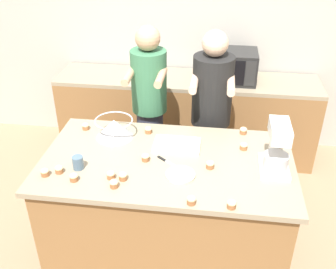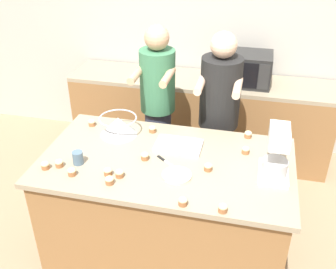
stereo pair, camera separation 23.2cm
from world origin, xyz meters
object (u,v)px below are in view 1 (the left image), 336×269
(stand_mixer, at_px, (277,150))
(mixing_bowl, at_px, (114,128))
(microwave_oven, at_px, (232,66))
(cupcake_1, at_px, (244,146))
(knife, at_px, (167,161))
(cupcake_6, at_px, (210,165))
(cupcake_3, at_px, (123,176))
(cupcake_5, at_px, (111,175))
(cupcake_0, at_px, (148,130))
(cupcake_10, at_px, (232,204))
(small_plate, at_px, (180,175))
(cupcake_11, at_px, (191,200))
(cupcake_13, at_px, (146,157))
(cupcake_9, at_px, (45,172))
(cupcake_4, at_px, (59,169))
(baking_tray, at_px, (177,144))
(cupcake_8, at_px, (243,130))
(person_right, at_px, (211,118))
(drinking_glass, at_px, (78,163))
(person_left, at_px, (150,112))
(cupcake_2, at_px, (74,177))
(cupcake_7, at_px, (114,183))
(cupcake_12, at_px, (86,126))

(stand_mixer, distance_m, mixing_bowl, 1.25)
(microwave_oven, distance_m, cupcake_1, 1.37)
(knife, bearing_deg, cupcake_6, -6.29)
(cupcake_3, height_order, cupcake_5, same)
(microwave_oven, xyz_separation_m, cupcake_5, (-0.80, -1.84, -0.12))
(cupcake_0, relative_size, cupcake_10, 1.00)
(small_plate, relative_size, cupcake_11, 3.45)
(cupcake_1, xyz_separation_m, cupcake_13, (-0.70, -0.25, 0.00))
(mixing_bowl, relative_size, cupcake_9, 5.13)
(cupcake_4, height_order, cupcake_5, same)
(stand_mixer, distance_m, baking_tray, 0.75)
(stand_mixer, bearing_deg, cupcake_8, 112.73)
(cupcake_5, height_order, cupcake_8, same)
(cupcake_5, height_order, cupcake_10, same)
(person_right, distance_m, knife, 0.86)
(baking_tray, relative_size, cupcake_9, 6.00)
(cupcake_8, bearing_deg, small_plate, -124.69)
(cupcake_10, bearing_deg, drinking_glass, 165.51)
(baking_tray, height_order, small_plate, baking_tray)
(person_left, distance_m, cupcake_4, 1.13)
(person_left, height_order, person_right, person_left)
(cupcake_2, relative_size, cupcake_11, 1.00)
(cupcake_4, relative_size, cupcake_13, 1.00)
(small_plate, bearing_deg, cupcake_10, -39.22)
(stand_mixer, distance_m, cupcake_5, 1.14)
(mixing_bowl, height_order, cupcake_7, mixing_bowl)
(person_left, distance_m, small_plate, 1.04)
(stand_mixer, height_order, cupcake_4, stand_mixer)
(cupcake_1, distance_m, cupcake_3, 0.95)
(baking_tray, height_order, cupcake_6, cupcake_6)
(cupcake_1, bearing_deg, cupcake_7, -145.84)
(microwave_oven, height_order, cupcake_10, microwave_oven)
(cupcake_4, relative_size, cupcake_10, 1.00)
(cupcake_6, bearing_deg, mixing_bowl, 156.78)
(person_left, xyz_separation_m, mixing_bowl, (-0.19, -0.52, 0.11))
(cupcake_0, bearing_deg, stand_mixer, -21.52)
(cupcake_6, bearing_deg, baking_tray, 136.31)
(cupcake_5, xyz_separation_m, cupcake_11, (0.56, -0.19, 0.00))
(baking_tray, distance_m, drinking_glass, 0.75)
(baking_tray, bearing_deg, mixing_bowl, 171.16)
(mixing_bowl, height_order, cupcake_6, mixing_bowl)
(cupcake_1, bearing_deg, cupcake_9, -159.00)
(cupcake_0, height_order, cupcake_9, same)
(cupcake_5, relative_size, cupcake_9, 1.00)
(cupcake_3, distance_m, cupcake_4, 0.45)
(person_right, bearing_deg, cupcake_4, -133.82)
(cupcake_4, height_order, cupcake_12, same)
(cupcake_6, bearing_deg, cupcake_12, 158.25)
(cupcake_11, height_order, cupcake_12, same)
(small_plate, xyz_separation_m, cupcake_3, (-0.38, -0.09, 0.02))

